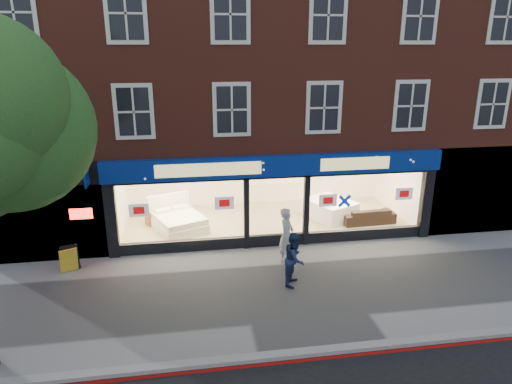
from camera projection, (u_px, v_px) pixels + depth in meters
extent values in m
plane|color=gray|center=(297.00, 289.00, 13.22)|extent=(120.00, 120.00, 0.00)
cube|color=#8C0A07|center=(329.00, 358.00, 10.31)|extent=(60.00, 0.10, 0.01)
cube|color=gray|center=(327.00, 350.00, 10.48)|extent=(60.00, 0.25, 0.12)
cube|color=tan|center=(265.00, 221.00, 18.14)|extent=(11.00, 4.50, 0.10)
cube|color=brown|center=(259.00, 47.00, 17.74)|extent=(19.00, 8.00, 6.70)
cube|color=navy|center=(278.00, 166.00, 15.01)|extent=(11.40, 0.28, 0.70)
cube|color=black|center=(276.00, 240.00, 16.05)|extent=(11.00, 0.18, 0.40)
cube|color=black|center=(112.00, 220.00, 14.88)|extent=(0.35, 0.30, 2.60)
cube|color=black|center=(426.00, 203.00, 16.49)|extent=(0.35, 0.30, 2.60)
cube|color=white|center=(181.00, 212.00, 15.11)|extent=(4.20, 0.02, 2.10)
cube|color=white|center=(367.00, 202.00, 16.07)|extent=(4.20, 0.02, 2.10)
cube|color=white|center=(275.00, 213.00, 15.92)|extent=(1.80, 0.02, 2.10)
cube|color=silver|center=(257.00, 176.00, 19.86)|extent=(11.00, 0.20, 2.60)
cube|color=#FFEAC6|center=(266.00, 159.00, 17.35)|extent=(11.00, 4.50, 0.12)
cube|color=black|center=(44.00, 211.00, 14.69)|extent=(3.80, 0.60, 3.30)
cube|color=#FF140C|center=(81.00, 214.00, 14.56)|extent=(0.70, 0.04, 0.35)
cube|color=black|center=(475.00, 189.00, 16.82)|extent=(4.00, 0.40, 3.30)
cube|color=white|center=(180.00, 226.00, 17.13)|extent=(2.23, 2.38, 0.33)
cube|color=white|center=(179.00, 218.00, 17.04)|extent=(2.14, 2.29, 0.24)
cube|color=white|center=(169.00, 208.00, 17.82)|extent=(1.61, 0.78, 1.14)
cube|color=white|center=(163.00, 210.00, 17.36)|extent=(0.68, 0.52, 0.11)
cube|color=white|center=(180.00, 207.00, 17.72)|extent=(0.68, 0.52, 0.11)
cube|color=brown|center=(152.00, 217.00, 17.63)|extent=(0.60, 0.60, 0.55)
cube|color=white|center=(329.00, 215.00, 18.34)|extent=(2.09, 2.29, 0.24)
cube|color=white|center=(330.00, 209.00, 18.26)|extent=(2.09, 2.29, 0.24)
cube|color=white|center=(330.00, 203.00, 18.19)|extent=(2.09, 2.29, 0.24)
imported|color=black|center=(368.00, 215.00, 17.79)|extent=(2.10, 0.91, 0.60)
cube|color=gold|center=(69.00, 259.00, 14.15)|extent=(0.62, 0.52, 0.82)
imported|color=#B1B3B9|center=(287.00, 235.00, 14.64)|extent=(0.72, 0.80, 1.83)
imported|color=#1C274E|center=(295.00, 259.00, 13.28)|extent=(0.89, 0.97, 1.61)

